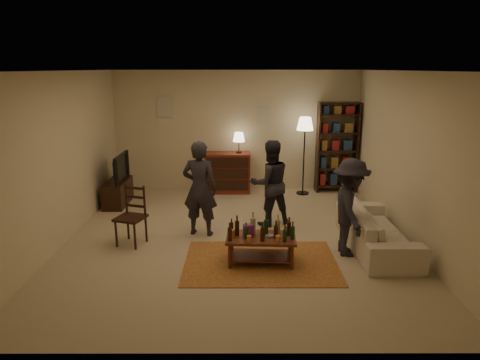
{
  "coord_description": "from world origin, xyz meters",
  "views": [
    {
      "loc": [
        0.06,
        -6.66,
        2.74
      ],
      "look_at": [
        0.07,
        0.1,
        0.96
      ],
      "focal_mm": 32.0,
      "sensor_mm": 36.0,
      "label": 1
    }
  ],
  "objects_px": {
    "dresser": "(228,172)",
    "person_left": "(200,188)",
    "tv_stand": "(118,186)",
    "coffee_table": "(261,238)",
    "dining_chair": "(132,213)",
    "person_by_sofa": "(350,208)",
    "floor_lamp": "(305,129)",
    "sofa": "(376,229)",
    "bookshelf": "(337,147)",
    "person_right": "(270,183)"
  },
  "relations": [
    {
      "from": "coffee_table",
      "to": "person_by_sofa",
      "type": "bearing_deg",
      "value": 13.05
    },
    {
      "from": "tv_stand",
      "to": "sofa",
      "type": "distance_m",
      "value": 5.14
    },
    {
      "from": "coffee_table",
      "to": "tv_stand",
      "type": "xyz_separation_m",
      "value": [
        -2.81,
        2.75,
        0.01
      ]
    },
    {
      "from": "tv_stand",
      "to": "person_by_sofa",
      "type": "distance_m",
      "value": 4.83
    },
    {
      "from": "coffee_table",
      "to": "bookshelf",
      "type": "height_order",
      "value": "bookshelf"
    },
    {
      "from": "tv_stand",
      "to": "person_by_sofa",
      "type": "bearing_deg",
      "value": -30.54
    },
    {
      "from": "coffee_table",
      "to": "dining_chair",
      "type": "relative_size",
      "value": 1.06
    },
    {
      "from": "dining_chair",
      "to": "person_left",
      "type": "height_order",
      "value": "person_left"
    },
    {
      "from": "dresser",
      "to": "sofa",
      "type": "xyz_separation_m",
      "value": [
        2.39,
        -3.11,
        -0.17
      ]
    },
    {
      "from": "person_right",
      "to": "tv_stand",
      "type": "bearing_deg",
      "value": -37.67
    },
    {
      "from": "dining_chair",
      "to": "floor_lamp",
      "type": "distance_m",
      "value": 4.29
    },
    {
      "from": "sofa",
      "to": "person_by_sofa",
      "type": "distance_m",
      "value": 0.71
    },
    {
      "from": "dining_chair",
      "to": "sofa",
      "type": "bearing_deg",
      "value": 15.85
    },
    {
      "from": "tv_stand",
      "to": "person_left",
      "type": "relative_size",
      "value": 0.66
    },
    {
      "from": "dresser",
      "to": "floor_lamp",
      "type": "distance_m",
      "value": 1.95
    },
    {
      "from": "coffee_table",
      "to": "tv_stand",
      "type": "distance_m",
      "value": 3.94
    },
    {
      "from": "bookshelf",
      "to": "person_left",
      "type": "distance_m",
      "value": 3.87
    },
    {
      "from": "dining_chair",
      "to": "person_by_sofa",
      "type": "height_order",
      "value": "person_by_sofa"
    },
    {
      "from": "tv_stand",
      "to": "person_right",
      "type": "height_order",
      "value": "person_right"
    },
    {
      "from": "tv_stand",
      "to": "person_right",
      "type": "distance_m",
      "value": 3.29
    },
    {
      "from": "dining_chair",
      "to": "person_by_sofa",
      "type": "relative_size",
      "value": 0.65
    },
    {
      "from": "floor_lamp",
      "to": "bookshelf",
      "type": "bearing_deg",
      "value": 16.47
    },
    {
      "from": "bookshelf",
      "to": "person_right",
      "type": "xyz_separation_m",
      "value": [
        -1.64,
        -2.15,
        -0.27
      ]
    },
    {
      "from": "floor_lamp",
      "to": "person_by_sofa",
      "type": "distance_m",
      "value": 3.29
    },
    {
      "from": "dresser",
      "to": "person_by_sofa",
      "type": "height_order",
      "value": "person_by_sofa"
    },
    {
      "from": "sofa",
      "to": "person_by_sofa",
      "type": "bearing_deg",
      "value": 116.17
    },
    {
      "from": "dining_chair",
      "to": "bookshelf",
      "type": "xyz_separation_m",
      "value": [
        3.89,
        3.0,
        0.53
      ]
    },
    {
      "from": "dresser",
      "to": "coffee_table",
      "type": "bearing_deg",
      "value": -81.33
    },
    {
      "from": "tv_stand",
      "to": "sofa",
      "type": "height_order",
      "value": "tv_stand"
    },
    {
      "from": "person_right",
      "to": "sofa",
      "type": "bearing_deg",
      "value": 130.46
    },
    {
      "from": "coffee_table",
      "to": "floor_lamp",
      "type": "relative_size",
      "value": 0.59
    },
    {
      "from": "coffee_table",
      "to": "dining_chair",
      "type": "distance_m",
      "value": 2.14
    },
    {
      "from": "coffee_table",
      "to": "tv_stand",
      "type": "bearing_deg",
      "value": 135.59
    },
    {
      "from": "floor_lamp",
      "to": "person_by_sofa",
      "type": "relative_size",
      "value": 1.16
    },
    {
      "from": "tv_stand",
      "to": "person_by_sofa",
      "type": "relative_size",
      "value": 0.72
    },
    {
      "from": "tv_stand",
      "to": "coffee_table",
      "type": "bearing_deg",
      "value": -44.41
    },
    {
      "from": "person_right",
      "to": "dining_chair",
      "type": "bearing_deg",
      "value": 4.13
    },
    {
      "from": "coffee_table",
      "to": "person_by_sofa",
      "type": "relative_size",
      "value": 0.69
    },
    {
      "from": "dining_chair",
      "to": "bookshelf",
      "type": "bearing_deg",
      "value": 56.15
    },
    {
      "from": "coffee_table",
      "to": "floor_lamp",
      "type": "height_order",
      "value": "floor_lamp"
    },
    {
      "from": "person_left",
      "to": "person_right",
      "type": "height_order",
      "value": "person_left"
    },
    {
      "from": "person_left",
      "to": "person_by_sofa",
      "type": "height_order",
      "value": "person_left"
    },
    {
      "from": "coffee_table",
      "to": "tv_stand",
      "type": "relative_size",
      "value": 0.96
    },
    {
      "from": "tv_stand",
      "to": "floor_lamp",
      "type": "relative_size",
      "value": 0.62
    },
    {
      "from": "tv_stand",
      "to": "sofa",
      "type": "relative_size",
      "value": 0.51
    },
    {
      "from": "sofa",
      "to": "tv_stand",
      "type": "bearing_deg",
      "value": 64.66
    },
    {
      "from": "dresser",
      "to": "person_left",
      "type": "xyz_separation_m",
      "value": [
        -0.4,
        -2.56,
        0.33
      ]
    },
    {
      "from": "bookshelf",
      "to": "person_right",
      "type": "height_order",
      "value": "bookshelf"
    },
    {
      "from": "dining_chair",
      "to": "person_right",
      "type": "xyz_separation_m",
      "value": [
        2.25,
        0.85,
        0.26
      ]
    },
    {
      "from": "floor_lamp",
      "to": "person_by_sofa",
      "type": "height_order",
      "value": "floor_lamp"
    }
  ]
}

